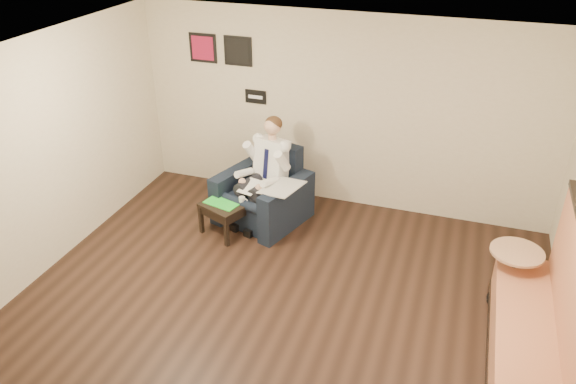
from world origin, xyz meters
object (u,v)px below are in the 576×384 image
(banquette, at_px, (541,326))
(cafe_table, at_px, (511,277))
(side_table, at_px, (227,217))
(coffee_mug, at_px, (242,200))
(smartphone, at_px, (237,199))
(armchair, at_px, (262,187))
(seated_man, at_px, (256,179))
(green_folder, at_px, (223,202))

(banquette, distance_m, cafe_table, 1.32)
(side_table, height_order, coffee_mug, coffee_mug)
(coffee_mug, height_order, banquette, banquette)
(cafe_table, bearing_deg, smartphone, 172.06)
(side_table, relative_size, banquette, 0.19)
(armchair, relative_size, cafe_table, 1.48)
(armchair, distance_m, seated_man, 0.23)
(side_table, xyz_separation_m, smartphone, (0.11, 0.13, 0.23))
(green_folder, height_order, coffee_mug, coffee_mug)
(armchair, xyz_separation_m, green_folder, (-0.38, -0.47, -0.05))
(side_table, height_order, banquette, banquette)
(coffee_mug, distance_m, smartphone, 0.15)
(seated_man, distance_m, cafe_table, 3.44)
(seated_man, xyz_separation_m, smartphone, (-0.19, -0.20, -0.24))
(armchair, relative_size, side_table, 1.90)
(seated_man, distance_m, smartphone, 0.37)
(green_folder, relative_size, cafe_table, 0.64)
(smartphone, xyz_separation_m, banquette, (3.71, -1.74, 0.29))
(seated_man, relative_size, cafe_table, 1.97)
(banquette, bearing_deg, side_table, 157.16)
(armchair, relative_size, smartphone, 7.46)
(banquette, height_order, cafe_table, banquette)
(smartphone, relative_size, cafe_table, 0.20)
(seated_man, relative_size, side_table, 2.52)
(green_folder, xyz_separation_m, cafe_table, (3.69, -0.35, -0.11))
(coffee_mug, bearing_deg, side_table, -168.47)
(armchair, distance_m, banquette, 4.05)
(green_folder, relative_size, smartphone, 3.21)
(green_folder, height_order, cafe_table, cafe_table)
(smartphone, bearing_deg, coffee_mug, -7.10)
(side_table, xyz_separation_m, green_folder, (-0.04, -0.01, 0.24))
(green_folder, height_order, smartphone, green_folder)
(armchair, relative_size, coffee_mug, 11.00)
(seated_man, height_order, banquette, banquette)
(seated_man, distance_m, banquette, 4.01)
(smartphone, distance_m, banquette, 4.11)
(cafe_table, bearing_deg, seated_man, 168.27)
(side_table, bearing_deg, cafe_table, -5.66)
(coffee_mug, xyz_separation_m, smartphone, (-0.11, 0.09, -0.04))
(green_folder, bearing_deg, armchair, 50.99)
(coffee_mug, bearing_deg, cafe_table, -6.74)
(coffee_mug, bearing_deg, banquette, -24.65)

